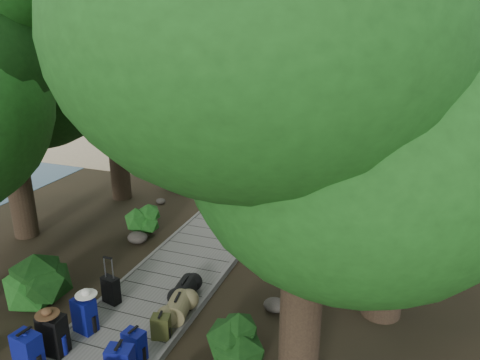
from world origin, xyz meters
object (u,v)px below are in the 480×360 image
at_px(backpack_left_b, 53,332).
at_px(duffel_right_khaki, 178,308).
at_px(lone_suitcase_on_sand, 292,155).
at_px(backpack_left_c, 84,313).
at_px(backpack_left_a, 28,351).
at_px(backpack_right_c, 134,344).
at_px(kayak, 227,139).
at_px(backpack_right_d, 161,326).
at_px(sun_lounger, 373,155).
at_px(duffel_right_black, 185,289).
at_px(suitcase_on_boardwalk, 111,290).

height_order(backpack_left_b, duffel_right_khaki, backpack_left_b).
bearing_deg(lone_suitcase_on_sand, backpack_left_c, -89.53).
height_order(backpack_left_a, backpack_right_c, backpack_left_a).
bearing_deg(backpack_left_b, kayak, 99.27).
distance_m(backpack_left_b, duffel_right_khaki, 2.18).
distance_m(backpack_right_d, sun_lounger, 12.68).
bearing_deg(lone_suitcase_on_sand, sun_lounger, 29.15).
height_order(lone_suitcase_on_sand, kayak, lone_suitcase_on_sand).
xyz_separation_m(backpack_left_c, duffel_right_black, (1.22, 1.54, -0.16)).
relative_size(backpack_left_c, backpack_right_c, 1.21).
bearing_deg(backpack_left_c, lone_suitcase_on_sand, 96.15).
xyz_separation_m(backpack_left_b, duffel_right_khaki, (1.51, 1.57, -0.18)).
bearing_deg(backpack_left_b, lone_suitcase_on_sand, 84.31).
distance_m(backpack_left_a, backpack_right_c, 1.63).
bearing_deg(backpack_right_d, backpack_left_b, -161.87).
relative_size(backpack_right_c, duffel_right_khaki, 0.93).
height_order(suitcase_on_boardwalk, lone_suitcase_on_sand, lone_suitcase_on_sand).
xyz_separation_m(backpack_left_a, backpack_left_b, (0.04, 0.51, 0.00)).
bearing_deg(backpack_right_c, sun_lounger, 86.66).
bearing_deg(sun_lounger, duffel_right_black, -85.39).
xyz_separation_m(backpack_left_c, backpack_right_c, (1.24, -0.35, -0.06)).
xyz_separation_m(backpack_left_a, sun_lounger, (4.03, 13.90, -0.22)).
relative_size(lone_suitcase_on_sand, sun_lounger, 0.39).
xyz_separation_m(duffel_right_khaki, duffel_right_black, (-0.16, 0.63, -0.02)).
relative_size(backpack_right_c, duffel_right_black, 0.96).
height_order(backpack_left_b, backpack_right_d, backpack_left_b).
xyz_separation_m(duffel_right_black, suitcase_on_boardwalk, (-1.31, -0.63, 0.08)).
distance_m(duffel_right_black, suitcase_on_boardwalk, 1.45).
relative_size(backpack_right_c, sun_lounger, 0.35).
bearing_deg(backpack_left_a, backpack_left_c, 90.65).
bearing_deg(kayak, duffel_right_black, -86.04).
distance_m(backpack_right_d, suitcase_on_boardwalk, 1.58).
bearing_deg(backpack_left_a, backpack_right_d, 52.25).
distance_m(backpack_left_b, backpack_right_c, 1.40).
bearing_deg(backpack_right_c, backpack_left_a, -141.65).
height_order(backpack_right_c, lone_suitcase_on_sand, backpack_right_c).
xyz_separation_m(backpack_left_b, backpack_right_d, (1.49, 0.95, -0.15)).
height_order(backpack_right_c, kayak, backpack_right_c).
relative_size(backpack_left_a, lone_suitcase_on_sand, 1.19).
bearing_deg(backpack_left_a, duffel_right_black, 71.56).
bearing_deg(duffel_right_black, duffel_right_khaki, -81.07).
bearing_deg(backpack_right_d, lone_suitcase_on_sand, 77.90).
xyz_separation_m(backpack_right_d, suitcase_on_boardwalk, (-1.46, 0.62, 0.03)).
height_order(backpack_right_d, suitcase_on_boardwalk, suitcase_on_boardwalk).
relative_size(backpack_left_b, suitcase_on_boardwalk, 1.44).
bearing_deg(backpack_left_b, suitcase_on_boardwalk, 87.91).
bearing_deg(suitcase_on_boardwalk, duffel_right_black, 39.32).
bearing_deg(backpack_right_d, backpack_left_a, -150.83).
distance_m(duffel_right_khaki, suitcase_on_boardwalk, 1.47).
height_order(backpack_left_c, duffel_right_khaki, backpack_left_c).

